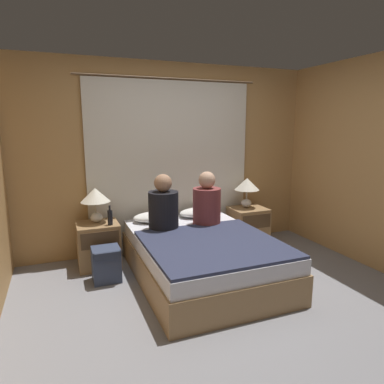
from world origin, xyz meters
The scene contains 15 objects.
ground_plane centered at (0.00, 0.00, 0.00)m, with size 16.00×16.00×0.00m, color gray.
wall_back centered at (0.00, 1.74, 1.25)m, with size 4.14×0.06×2.50m.
curtain_panel centered at (0.00, 1.68, 1.14)m, with size 2.43×0.02×2.29m.
bed centered at (0.00, 0.64, 0.24)m, with size 1.41×1.99×0.48m.
nightstand_left centered at (-1.04, 1.39, 0.27)m, with size 0.49×0.45×0.54m.
nightstand_right centered at (1.04, 1.39, 0.27)m, with size 0.49×0.45×0.54m.
lamp_left centered at (-1.04, 1.45, 0.84)m, with size 0.35×0.35×0.42m.
lamp_right centered at (1.04, 1.45, 0.84)m, with size 0.35×0.35×0.42m.
pillow_left centered at (-0.31, 1.42, 0.54)m, with size 0.57×0.33×0.12m.
pillow_right centered at (0.31, 1.42, 0.54)m, with size 0.57×0.33×0.12m.
blanket_on_bed centered at (0.00, 0.35, 0.49)m, with size 1.35×1.34×0.03m.
person_left_in_bed centered at (-0.31, 1.05, 0.75)m, with size 0.35×0.35×0.66m.
person_right_in_bed centered at (0.24, 1.05, 0.75)m, with size 0.34×0.34×0.66m.
beer_bottle_on_left_stand centered at (-0.90, 1.27, 0.63)m, with size 0.06×0.06×0.24m.
backpack_on_floor centered at (-1.01, 0.94, 0.22)m, with size 0.30×0.29×0.38m.
Camera 1 is at (-1.43, -2.69, 1.70)m, focal length 32.00 mm.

